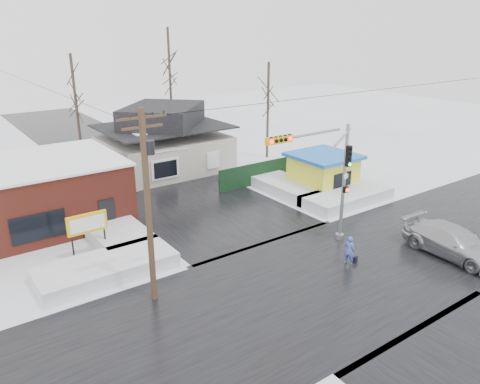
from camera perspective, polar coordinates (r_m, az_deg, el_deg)
ground at (r=24.59m, az=10.74°, el=-10.36°), size 120.00×120.00×0.00m
road_ns at (r=24.59m, az=10.74°, el=-10.34°), size 10.00×120.00×0.02m
road_ew at (r=24.59m, az=10.74°, el=-10.34°), size 120.00×10.00×0.02m
snowbank_nw at (r=25.33m, az=-15.97°, el=-8.84°), size 7.00×3.00×0.80m
snowbank_ne at (r=34.80m, az=12.88°, el=-0.59°), size 7.00×3.00×0.80m
snowbank_nside_w at (r=30.19m, az=-15.74°, el=-4.04°), size 3.00×8.00×0.80m
snowbank_nside_e at (r=36.80m, az=5.02°, el=0.97°), size 3.00×8.00×0.80m
traffic_signal at (r=26.30m, az=10.44°, el=2.49°), size 6.05×0.68×7.00m
utility_pole at (r=20.76m, az=-11.05°, el=-0.57°), size 3.15×0.44×9.00m
brick_building at (r=32.35m, az=-25.14°, el=-0.42°), size 12.20×8.20×4.12m
marquee_sign at (r=26.85m, az=-18.13°, el=-3.79°), size 2.20×0.21×2.55m
house at (r=41.60m, az=-9.27°, el=6.17°), size 10.40×8.40×5.76m
kiosk at (r=36.73m, az=10.07°, el=2.44°), size 4.60×4.60×2.88m
fence at (r=37.81m, az=2.50°, el=2.34°), size 8.00×0.12×1.80m
tree_far_left at (r=42.26m, az=-19.68°, el=12.87°), size 3.00×3.00×10.00m
tree_far_mid at (r=47.72m, az=-8.67°, el=16.34°), size 3.00×3.00×12.00m
tree_far_right at (r=44.49m, az=3.48°, el=13.20°), size 3.00×3.00×9.00m
pedestrian at (r=25.85m, az=13.17°, el=-6.96°), size 0.58×0.69×1.61m
car at (r=28.61m, az=24.54°, el=-5.57°), size 2.46×5.77×1.66m
shopping_bag at (r=26.34m, az=13.87°, el=-8.03°), size 0.29×0.15×0.35m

